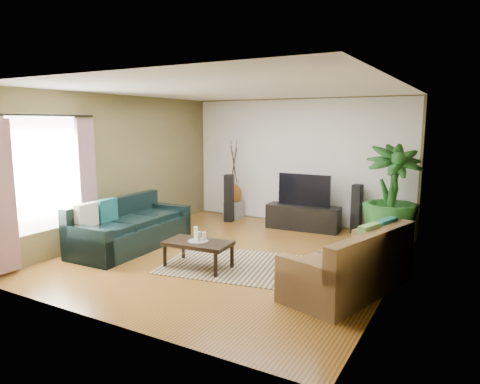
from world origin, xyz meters
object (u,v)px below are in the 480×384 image
Objects in this scene: coffee_table at (198,254)px; television at (304,190)px; potted_plant at (391,194)px; pedestal at (234,210)px; sofa_left at (132,224)px; vase at (234,194)px; side_table at (162,223)px; tv_stand at (303,218)px; sofa_right at (348,259)px; speaker_left at (229,198)px; speaker_right at (357,209)px.

coffee_table is 3.12m from television.
pedestal is (-3.53, 0.35, -0.71)m from potted_plant.
sofa_left reaches higher than vase.
side_table is (-0.42, -2.06, 0.06)m from pedestal.
tv_stand is at bearing 39.14° from side_table.
sofa_right reaches higher than coffee_table.
tv_stand is at bearing -132.46° from sofa_right.
speaker_left is at bearing -76.79° from vase.
potted_plant is at bearing -164.60° from sofa_right.
sofa_left is at bearing -87.20° from side_table.
speaker_left is 2.76m from speaker_right.
potted_plant is at bearing -58.47° from sofa_left.
television is (-0.00, 0.02, 0.58)m from tv_stand.
speaker_left is 1.78m from side_table.
potted_plant is (1.73, -0.12, 0.08)m from television.
vase is at bearing 174.26° from potted_plant.
sofa_left is 3.46m from tv_stand.
potted_plant reaches higher than sofa_left.
sofa_left is 1.25× the size of potted_plant.
television is 1.73m from potted_plant.
speaker_left is at bearing -175.21° from television.
side_table reaches higher than pedestal.
television is 2.26× the size of vase.
sofa_left is 4.35m from speaker_right.
vase is at bearing -114.77° from sofa_right.
potted_plant reaches higher than television.
speaker_left is 2.76× the size of pedestal.
potted_plant reaches higher than speaker_right.
sofa_right is at bearing -58.85° from television.
tv_stand is at bearing 75.01° from coffee_table.
tv_stand is (0.54, 2.99, 0.05)m from coffee_table.
sofa_left is 2.26× the size of coffee_table.
sofa_right is 2.26m from coffee_table.
coffee_table is at bearing -104.40° from tv_stand.
tv_stand is at bearing -8.00° from vase.
television reaches higher than side_table.
sofa_right is 4.62m from vase.
sofa_right is 3.79× the size of side_table.
pedestal is (-0.09, 0.38, -0.34)m from speaker_left.
vase is (0.00, 0.00, 0.36)m from pedestal.
speaker_left is at bearing 73.09° from side_table.
sofa_left is at bearing -119.64° from speaker_left.
tv_stand is at bearing -160.42° from speaker_right.
sofa_left is 2.97m from vase.
vase reaches higher than side_table.
television is 1.05× the size of speaker_left.
television is 0.61× the size of potted_plant.
potted_plant reaches higher than sofa_right.
speaker_right is 0.54× the size of potted_plant.
side_table is (-0.42, -2.06, -0.30)m from vase.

